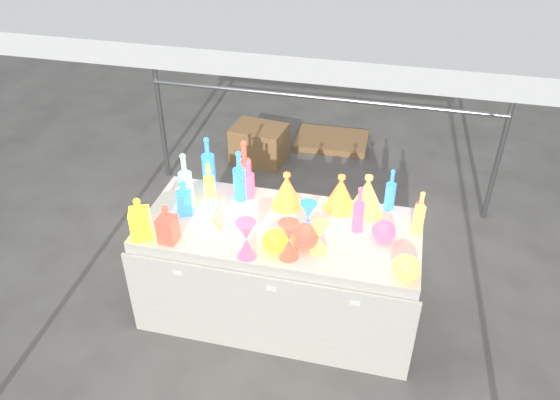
% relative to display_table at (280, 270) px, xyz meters
% --- Properties ---
extents(ground, '(80.00, 80.00, 0.00)m').
position_rel_display_table_xyz_m(ground, '(-0.00, 0.01, -0.37)').
color(ground, slate).
rests_on(ground, ground).
extents(display_table, '(1.84, 0.83, 0.75)m').
position_rel_display_table_xyz_m(display_table, '(0.00, 0.00, 0.00)').
color(display_table, silver).
rests_on(display_table, ground).
extents(cardboard_box_closed, '(0.57, 0.44, 0.38)m').
position_rel_display_table_xyz_m(cardboard_box_closed, '(-0.70, 2.01, -0.18)').
color(cardboard_box_closed, '#9F7447').
rests_on(cardboard_box_closed, ground).
extents(cardboard_box_flat, '(0.77, 0.56, 0.07)m').
position_rel_display_table_xyz_m(cardboard_box_flat, '(-0.03, 2.55, -0.34)').
color(cardboard_box_flat, '#9F7447').
rests_on(cardboard_box_flat, ground).
extents(bottle_1, '(0.10, 0.10, 0.38)m').
position_rel_display_table_xyz_m(bottle_1, '(-0.60, 0.36, 0.57)').
color(bottle_1, '#1A9248').
rests_on(bottle_1, display_table).
extents(bottle_2, '(0.10, 0.10, 0.41)m').
position_rel_display_table_xyz_m(bottle_2, '(-0.32, 0.32, 0.58)').
color(bottle_2, orange).
rests_on(bottle_2, display_table).
extents(bottle_3, '(0.09, 0.09, 0.29)m').
position_rel_display_table_xyz_m(bottle_3, '(-0.28, 0.28, 0.52)').
color(bottle_3, '#212DC5').
rests_on(bottle_3, display_table).
extents(bottle_4, '(0.08, 0.08, 0.33)m').
position_rel_display_table_xyz_m(bottle_4, '(-0.49, 0.07, 0.54)').
color(bottle_4, '#137764').
rests_on(bottle_4, display_table).
extents(bottle_5, '(0.11, 0.11, 0.40)m').
position_rel_display_table_xyz_m(bottle_5, '(-0.66, 0.08, 0.58)').
color(bottle_5, '#D92B79').
rests_on(bottle_5, display_table).
extents(bottle_6, '(0.09, 0.09, 0.28)m').
position_rel_display_table_xyz_m(bottle_6, '(-0.54, 0.19, 0.52)').
color(bottle_6, red).
rests_on(bottle_6, display_table).
extents(bottle_7, '(0.09, 0.09, 0.37)m').
position_rel_display_table_xyz_m(bottle_7, '(-0.34, 0.25, 0.56)').
color(bottle_7, '#1A9248').
rests_on(bottle_7, display_table).
extents(decanter_0, '(0.16, 0.16, 0.29)m').
position_rel_display_table_xyz_m(decanter_0, '(-0.81, -0.30, 0.52)').
color(decanter_0, red).
rests_on(decanter_0, display_table).
extents(decanter_1, '(0.11, 0.11, 0.27)m').
position_rel_display_table_xyz_m(decanter_1, '(-0.63, -0.30, 0.51)').
color(decanter_1, orange).
rests_on(decanter_1, display_table).
extents(decanter_2, '(0.13, 0.13, 0.25)m').
position_rel_display_table_xyz_m(decanter_2, '(-0.64, -0.00, 0.50)').
color(decanter_2, '#1A9248').
rests_on(decanter_2, display_table).
extents(hourglass_0, '(0.13, 0.13, 0.25)m').
position_rel_display_table_xyz_m(hourglass_0, '(0.12, -0.28, 0.50)').
color(hourglass_0, orange).
rests_on(hourglass_0, display_table).
extents(hourglass_1, '(0.13, 0.13, 0.25)m').
position_rel_display_table_xyz_m(hourglass_1, '(-0.12, -0.33, 0.50)').
color(hourglass_1, '#212DC5').
rests_on(hourglass_1, display_table).
extents(hourglass_2, '(0.14, 0.14, 0.21)m').
position_rel_display_table_xyz_m(hourglass_2, '(0.29, -0.19, 0.48)').
color(hourglass_2, '#137764').
rests_on(hourglass_2, display_table).
extents(hourglass_3, '(0.12, 0.12, 0.24)m').
position_rel_display_table_xyz_m(hourglass_3, '(-0.40, -0.17, 0.49)').
color(hourglass_3, '#D92B79').
rests_on(hourglass_3, display_table).
extents(hourglass_4, '(0.11, 0.11, 0.21)m').
position_rel_display_table_xyz_m(hourglass_4, '(-0.40, -0.15, 0.48)').
color(hourglass_4, red).
rests_on(hourglass_4, display_table).
extents(hourglass_5, '(0.13, 0.13, 0.22)m').
position_rel_display_table_xyz_m(hourglass_5, '(0.19, -0.01, 0.49)').
color(hourglass_5, '#1A9248').
rests_on(hourglass_5, display_table).
extents(globe_0, '(0.17, 0.17, 0.13)m').
position_rel_display_table_xyz_m(globe_0, '(0.03, -0.24, 0.44)').
color(globe_0, red).
rests_on(globe_0, display_table).
extents(globe_1, '(0.21, 0.21, 0.13)m').
position_rel_display_table_xyz_m(globe_1, '(0.80, -0.30, 0.44)').
color(globe_1, '#137764').
rests_on(globe_1, display_table).
extents(globe_2, '(0.19, 0.19, 0.14)m').
position_rel_display_table_xyz_m(globe_2, '(0.20, -0.16, 0.45)').
color(globe_2, orange).
rests_on(globe_2, display_table).
extents(globe_3, '(0.19, 0.19, 0.12)m').
position_rel_display_table_xyz_m(globe_3, '(0.66, 0.02, 0.44)').
color(globe_3, '#212DC5').
rests_on(globe_3, display_table).
extents(lampshade_0, '(0.27, 0.27, 0.25)m').
position_rel_display_table_xyz_m(lampshade_0, '(-0.01, 0.24, 0.50)').
color(lampshade_0, yellow).
rests_on(lampshade_0, display_table).
extents(lampshade_1, '(0.26, 0.26, 0.26)m').
position_rel_display_table_xyz_m(lampshade_1, '(0.34, 0.29, 0.50)').
color(lampshade_1, yellow).
rests_on(lampshade_1, display_table).
extents(lampshade_3, '(0.30, 0.30, 0.28)m').
position_rel_display_table_xyz_m(lampshade_3, '(0.52, 0.29, 0.52)').
color(lampshade_3, '#137764').
rests_on(lampshade_3, display_table).
extents(bottle_8, '(0.07, 0.07, 0.30)m').
position_rel_display_table_xyz_m(bottle_8, '(0.67, 0.37, 0.53)').
color(bottle_8, '#1A9248').
rests_on(bottle_8, display_table).
extents(bottle_9, '(0.06, 0.06, 0.25)m').
position_rel_display_table_xyz_m(bottle_9, '(0.86, 0.23, 0.50)').
color(bottle_9, orange).
rests_on(bottle_9, display_table).
extents(bottle_10, '(0.08, 0.08, 0.33)m').
position_rel_display_table_xyz_m(bottle_10, '(0.49, 0.08, 0.54)').
color(bottle_10, '#212DC5').
rests_on(bottle_10, display_table).
extents(bottle_11, '(0.09, 0.09, 0.31)m').
position_rel_display_table_xyz_m(bottle_11, '(0.86, 0.14, 0.53)').
color(bottle_11, '#137764').
rests_on(bottle_11, display_table).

